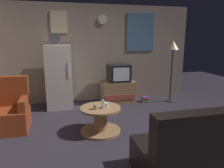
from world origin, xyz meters
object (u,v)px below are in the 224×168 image
fridge (59,77)px  mug_ceramic_tan (95,107)px  tv_stand (118,92)px  wine_glass (103,104)px  coffee_table (100,120)px  armchair (9,112)px  couch (208,151)px  book_stack (145,99)px  crt_tv (119,73)px  mug_ceramic_white (106,105)px  standing_lamp (173,50)px

fridge → mug_ceramic_tan: 1.82m
tv_stand → wine_glass: (-0.74, -1.74, 0.26)m
fridge → coffee_table: 1.83m
armchair → couch: size_ratio=0.56×
mug_ceramic_tan → couch: couch is taller
tv_stand → book_stack: size_ratio=3.96×
armchair → couch: 3.34m
book_stack → crt_tv: bearing=167.0°
wine_glass → mug_ceramic_white: bearing=23.0°
wine_glass → couch: 1.77m
fridge → armchair: 1.49m
standing_lamp → coffee_table: (-2.15, -1.40, -1.13)m
coffee_table → mug_ceramic_tan: 0.31m
standing_lamp → armchair: (-3.76, -0.88, -1.02)m
crt_tv → book_stack: bearing=-13.0°
couch → book_stack: size_ratio=8.01×
mug_ceramic_white → armchair: size_ratio=0.09×
crt_tv → wine_glass: bearing=-113.8°
coffee_table → couch: (1.05, -1.50, 0.08)m
book_stack → wine_glass: bearing=-132.7°
tv_stand → coffee_table: size_ratio=1.17×
mug_ceramic_tan → coffee_table: bearing=40.4°
mug_ceramic_tan → crt_tv: bearing=62.9°
fridge → crt_tv: 1.50m
fridge → coffee_table: (0.70, -1.61, -0.52)m
mug_ceramic_white → wine_glass: bearing=-157.0°
mug_ceramic_white → book_stack: bearing=48.0°
coffee_table → mug_ceramic_tan: (-0.10, -0.08, 0.28)m
crt_tv → coffee_table: bearing=-115.6°
standing_lamp → tv_stand: bearing=168.8°
fridge → book_stack: fridge is taller
couch → coffee_table: bearing=124.9°
fridge → wine_glass: fridge is taller
fridge → couch: fridge is taller
standing_lamp → couch: standing_lamp is taller
wine_glass → mug_ceramic_white: 0.07m
mug_ceramic_white → mug_ceramic_tan: size_ratio=1.00×
coffee_table → mug_ceramic_white: (0.09, -0.04, 0.28)m
crt_tv → armchair: bearing=-154.4°
wine_glass → couch: size_ratio=0.09×
tv_stand → crt_tv: size_ratio=1.56×
mug_ceramic_white → couch: 1.76m
coffee_table → fridge: bearing=113.3°
mug_ceramic_white → book_stack: mug_ceramic_white is taller
mug_ceramic_tan → book_stack: (1.59, 1.60, -0.44)m
tv_stand → couch: 3.19m
tv_stand → armchair: 2.65m
book_stack → coffee_table: bearing=-134.7°
coffee_table → mug_ceramic_tan: size_ratio=8.00×
standing_lamp → wine_glass: bearing=-145.3°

